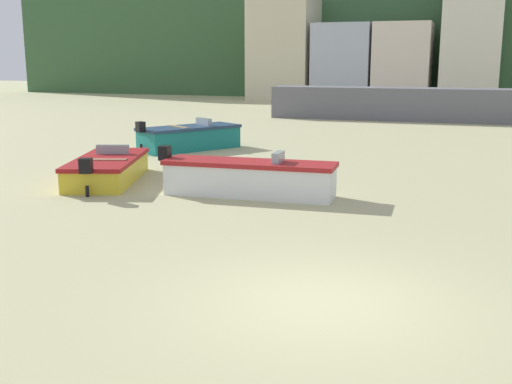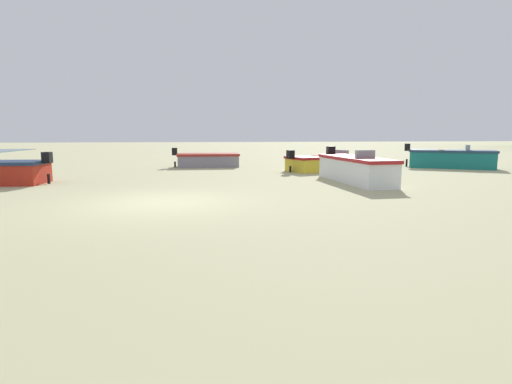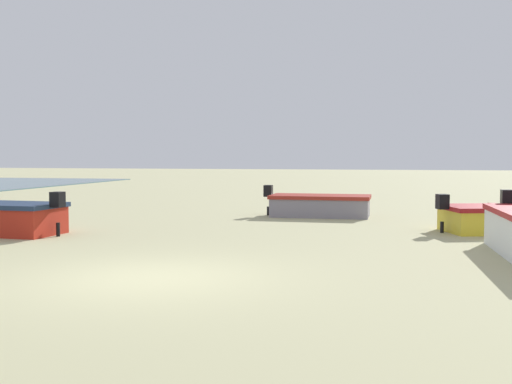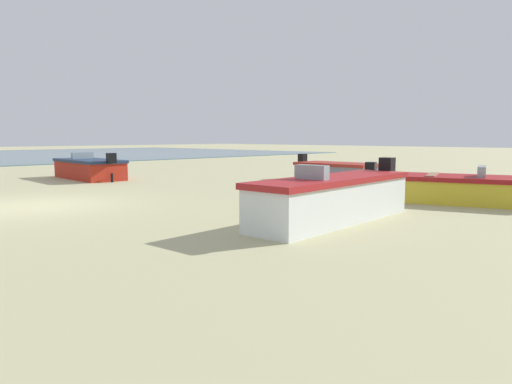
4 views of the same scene
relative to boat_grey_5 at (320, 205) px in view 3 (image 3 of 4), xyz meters
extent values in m
plane|color=tan|center=(11.46, -1.53, -0.37)|extent=(160.00, 160.00, 0.00)
cube|color=black|center=(5.45, 5.17, 0.70)|extent=(0.29, 0.33, 0.40)
cylinder|color=black|center=(5.45, 5.17, -0.17)|extent=(0.10, 0.10, 0.41)
cube|color=gray|center=(0.00, 0.02, -0.07)|extent=(1.55, 3.27, 0.61)
cube|color=maroon|center=(0.00, 0.02, 0.30)|extent=(1.63, 3.37, 0.12)
cube|color=black|center=(0.00, -1.79, 0.48)|extent=(0.32, 0.28, 0.40)
cylinder|color=black|center=(0.00, -1.79, -0.22)|extent=(0.10, 0.10, 0.31)
cube|color=black|center=(6.76, -5.95, 0.58)|extent=(0.34, 0.30, 0.40)
cylinder|color=black|center=(6.76, -5.95, -0.20)|extent=(0.11, 0.11, 0.36)
cube|color=black|center=(3.82, 3.77, 0.47)|extent=(0.39, 0.36, 0.40)
cylinder|color=black|center=(3.82, 3.77, -0.22)|extent=(0.13, 0.13, 0.30)
cube|color=#95674B|center=(3.30, 5.40, 0.34)|extent=(1.42, 0.66, 0.08)
camera|label=1|loc=(13.36, -10.29, 3.25)|focal=43.79mm
camera|label=2|loc=(22.07, -0.55, 1.42)|focal=27.83mm
camera|label=3|loc=(21.52, 2.59, 1.73)|focal=44.56mm
camera|label=4|loc=(16.04, 10.89, 1.40)|focal=32.92mm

